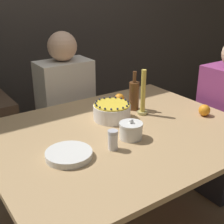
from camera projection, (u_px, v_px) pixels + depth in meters
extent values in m
cube|color=#38332D|center=(23.00, 9.00, 2.60)|extent=(8.00, 0.05, 2.60)
cube|color=tan|center=(120.00, 134.00, 1.76)|extent=(1.44, 1.15, 0.03)
cylinder|color=tan|center=(147.00, 130.00, 2.63)|extent=(0.07, 0.07, 0.70)
cylinder|color=white|center=(112.00, 112.00, 1.89)|extent=(0.23, 0.23, 0.09)
cylinder|color=yellow|center=(112.00, 104.00, 1.87)|extent=(0.22, 0.22, 0.01)
sphere|color=#23284C|center=(125.00, 100.00, 1.92)|extent=(0.01, 0.01, 0.01)
sphere|color=#23284C|center=(121.00, 98.00, 1.95)|extent=(0.01, 0.01, 0.01)
sphere|color=#23284C|center=(116.00, 97.00, 1.96)|extent=(0.01, 0.01, 0.01)
sphere|color=#23284C|center=(110.00, 97.00, 1.96)|extent=(0.01, 0.01, 0.01)
sphere|color=#23284C|center=(104.00, 98.00, 1.95)|extent=(0.01, 0.01, 0.01)
sphere|color=#23284C|center=(100.00, 99.00, 1.93)|extent=(0.01, 0.01, 0.01)
sphere|color=#23284C|center=(97.00, 101.00, 1.90)|extent=(0.01, 0.01, 0.01)
sphere|color=#23284C|center=(95.00, 103.00, 1.87)|extent=(0.01, 0.01, 0.01)
sphere|color=#23284C|center=(97.00, 105.00, 1.83)|extent=(0.01, 0.01, 0.01)
sphere|color=#23284C|center=(100.00, 107.00, 1.80)|extent=(0.01, 0.01, 0.01)
sphere|color=#23284C|center=(105.00, 109.00, 1.78)|extent=(0.01, 0.01, 0.01)
sphere|color=#23284C|center=(111.00, 109.00, 1.78)|extent=(0.01, 0.01, 0.01)
sphere|color=#23284C|center=(118.00, 109.00, 1.78)|extent=(0.01, 0.01, 0.01)
sphere|color=#23284C|center=(123.00, 108.00, 1.80)|extent=(0.01, 0.01, 0.01)
sphere|color=#23284C|center=(127.00, 106.00, 1.82)|extent=(0.01, 0.01, 0.01)
sphere|color=#23284C|center=(129.00, 104.00, 1.86)|extent=(0.01, 0.01, 0.01)
sphere|color=#23284C|center=(128.00, 102.00, 1.89)|extent=(0.01, 0.01, 0.01)
cylinder|color=silver|center=(131.00, 131.00, 1.66)|extent=(0.12, 0.12, 0.08)
cylinder|color=silver|center=(131.00, 124.00, 1.64)|extent=(0.13, 0.13, 0.01)
sphere|color=silver|center=(131.00, 121.00, 1.64)|extent=(0.02, 0.02, 0.02)
cylinder|color=white|center=(113.00, 142.00, 1.55)|extent=(0.05, 0.05, 0.09)
cylinder|color=silver|center=(113.00, 132.00, 1.53)|extent=(0.05, 0.05, 0.02)
cylinder|color=silver|center=(69.00, 157.00, 1.49)|extent=(0.23, 0.23, 0.01)
cylinder|color=silver|center=(69.00, 155.00, 1.48)|extent=(0.23, 0.23, 0.01)
cylinder|color=silver|center=(69.00, 154.00, 1.48)|extent=(0.23, 0.23, 0.01)
cylinder|color=silver|center=(69.00, 152.00, 1.48)|extent=(0.23, 0.23, 0.01)
cylinder|color=tan|center=(142.00, 113.00, 1.98)|extent=(0.06, 0.06, 0.02)
cylinder|color=gold|center=(143.00, 91.00, 1.92)|extent=(0.03, 0.03, 0.27)
cylinder|color=brown|center=(134.00, 96.00, 2.02)|extent=(0.07, 0.07, 0.18)
cylinder|color=brown|center=(135.00, 77.00, 1.97)|extent=(0.02, 0.02, 0.07)
sphere|color=orange|center=(119.00, 99.00, 2.14)|extent=(0.07, 0.07, 0.07)
sphere|color=orange|center=(204.00, 110.00, 1.94)|extent=(0.07, 0.07, 0.07)
cube|color=#595960|center=(69.00, 152.00, 2.56)|extent=(0.34, 0.34, 0.45)
cube|color=silver|center=(65.00, 95.00, 2.37)|extent=(0.40, 0.24, 0.53)
sphere|color=#D8AD8C|center=(62.00, 46.00, 2.23)|extent=(0.21, 0.21, 0.21)
cube|color=#2D2D38|center=(220.00, 163.00, 2.39)|extent=(0.34, 0.34, 0.45)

